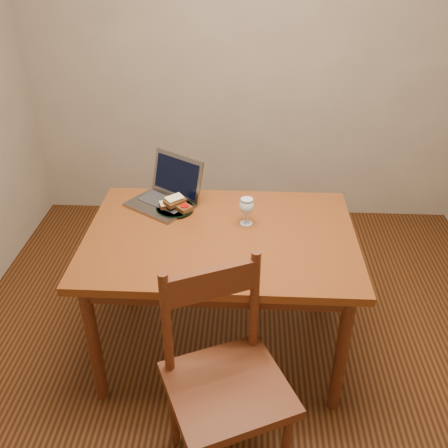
{
  "coord_description": "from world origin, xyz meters",
  "views": [
    {
      "loc": [
        0.01,
        -1.94,
        2.04
      ],
      "look_at": [
        -0.09,
        0.07,
        0.8
      ],
      "focal_mm": 40.0,
      "sensor_mm": 36.0,
      "label": 1
    }
  ],
  "objects_px": {
    "chair": "(225,373)",
    "laptop": "(168,191)",
    "milk_glass": "(246,211)",
    "table": "(221,249)",
    "plate": "(175,209)"
  },
  "relations": [
    {
      "from": "chair",
      "to": "laptop",
      "type": "xyz_separation_m",
      "value": [
        -0.35,
        0.98,
        0.28
      ]
    },
    {
      "from": "chair",
      "to": "milk_glass",
      "type": "height_order",
      "value": "chair"
    },
    {
      "from": "laptop",
      "to": "milk_glass",
      "type": "bearing_deg",
      "value": 7.66
    },
    {
      "from": "table",
      "to": "plate",
      "type": "xyz_separation_m",
      "value": [
        -0.25,
        0.21,
        0.09
      ]
    },
    {
      "from": "table",
      "to": "plate",
      "type": "distance_m",
      "value": 0.34
    },
    {
      "from": "table",
      "to": "plate",
      "type": "bearing_deg",
      "value": 139.4
    },
    {
      "from": "laptop",
      "to": "table",
      "type": "bearing_deg",
      "value": -12.08
    },
    {
      "from": "table",
      "to": "milk_glass",
      "type": "distance_m",
      "value": 0.22
    },
    {
      "from": "chair",
      "to": "laptop",
      "type": "relative_size",
      "value": 1.36
    },
    {
      "from": "table",
      "to": "chair",
      "type": "height_order",
      "value": "chair"
    },
    {
      "from": "milk_glass",
      "to": "laptop",
      "type": "xyz_separation_m",
      "value": [
        -0.42,
        0.21,
        -0.01
      ]
    },
    {
      "from": "plate",
      "to": "table",
      "type": "bearing_deg",
      "value": -40.6
    },
    {
      "from": "table",
      "to": "milk_glass",
      "type": "xyz_separation_m",
      "value": [
        0.12,
        0.1,
        0.16
      ]
    },
    {
      "from": "milk_glass",
      "to": "laptop",
      "type": "relative_size",
      "value": 0.33
    },
    {
      "from": "plate",
      "to": "chair",
      "type": "bearing_deg",
      "value": -70.85
    }
  ]
}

